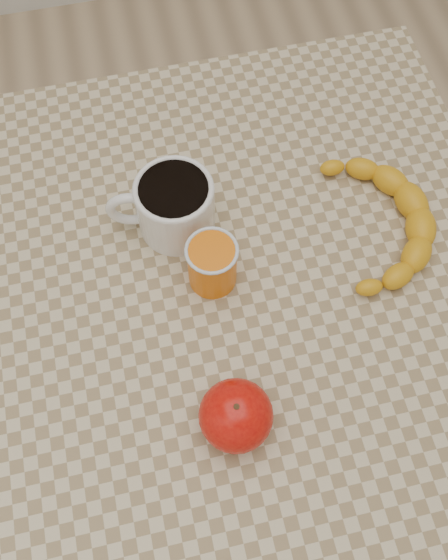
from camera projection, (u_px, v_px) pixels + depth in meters
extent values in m
plane|color=tan|center=(224.00, 420.00, 1.50)|extent=(3.00, 3.00, 0.00)
cube|color=#C4B18A|center=(224.00, 293.00, 0.84)|extent=(0.80, 0.80, 0.04)
cube|color=#886245|center=(224.00, 308.00, 0.89)|extent=(0.74, 0.74, 0.06)
cylinder|color=#886245|center=(22.00, 254.00, 1.29)|extent=(0.05, 0.05, 0.71)
cylinder|color=#886245|center=(344.00, 191.00, 1.36)|extent=(0.05, 0.05, 0.71)
cylinder|color=white|center=(176.00, 207.00, 0.83)|extent=(0.12, 0.12, 0.09)
cylinder|color=black|center=(173.00, 191.00, 0.79)|extent=(0.09, 0.09, 0.01)
torus|color=white|center=(173.00, 189.00, 0.79)|extent=(0.10, 0.10, 0.01)
torus|color=white|center=(130.00, 209.00, 0.82)|extent=(0.07, 0.02, 0.07)
cylinder|color=#E16407|center=(212.00, 265.00, 0.79)|extent=(0.06, 0.06, 0.08)
torus|color=silver|center=(212.00, 250.00, 0.76)|extent=(0.07, 0.07, 0.00)
ellipsoid|color=#A50605|center=(236.00, 416.00, 0.71)|extent=(0.09, 0.09, 0.08)
cylinder|color=#382311|center=(236.00, 408.00, 0.68)|extent=(0.01, 0.01, 0.01)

